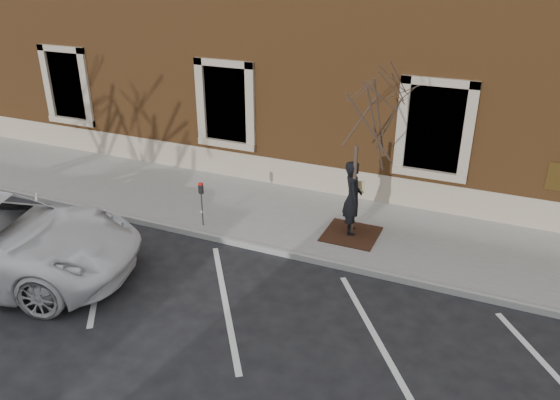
% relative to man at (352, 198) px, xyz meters
% --- Properties ---
extents(ground, '(120.00, 120.00, 0.00)m').
position_rel_man_xyz_m(ground, '(-1.55, -1.43, -1.09)').
color(ground, '#28282B').
rests_on(ground, ground).
extents(sidewalk_near, '(40.00, 3.50, 0.15)m').
position_rel_man_xyz_m(sidewalk_near, '(-1.55, 0.32, -1.02)').
color(sidewalk_near, '#A7A49D').
rests_on(sidewalk_near, ground).
extents(curb_near, '(40.00, 0.12, 0.15)m').
position_rel_man_xyz_m(curb_near, '(-1.55, -1.48, -1.02)').
color(curb_near, '#9E9E99').
rests_on(curb_near, ground).
extents(parking_stripes, '(28.00, 4.40, 0.01)m').
position_rel_man_xyz_m(parking_stripes, '(-1.55, -3.63, -1.09)').
color(parking_stripes, silver).
rests_on(parking_stripes, ground).
extents(building_civic, '(40.00, 8.62, 8.00)m').
position_rel_man_xyz_m(building_civic, '(-1.55, 6.31, 2.90)').
color(building_civic, brown).
rests_on(building_civic, ground).
extents(man, '(0.67, 0.80, 1.89)m').
position_rel_man_xyz_m(man, '(0.00, 0.00, 0.00)').
color(man, black).
rests_on(man, sidewalk_near).
extents(parking_meter, '(0.11, 0.08, 1.17)m').
position_rel_man_xyz_m(parking_meter, '(-3.55, -1.13, -0.13)').
color(parking_meter, '#595B60').
rests_on(parking_meter, sidewalk_near).
extents(tree_grate, '(1.29, 1.29, 0.03)m').
position_rel_man_xyz_m(tree_grate, '(0.05, -0.11, -0.93)').
color(tree_grate, '#3C1A13').
rests_on(tree_grate, sidewalk_near).
extents(sapling, '(2.52, 2.52, 4.19)m').
position_rel_man_xyz_m(sapling, '(0.05, -0.11, 1.99)').
color(sapling, '#3D3025').
rests_on(sapling, sidewalk_near).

